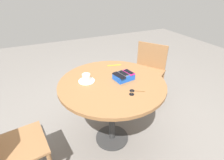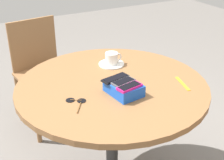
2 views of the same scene
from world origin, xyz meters
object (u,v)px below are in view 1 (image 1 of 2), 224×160
object	(u,v)px
phone_magenta	(129,72)
lanyard_strap	(114,65)
saucer	(87,81)
chair_far_side	(9,148)
round_table	(112,91)
phone_gray	(123,73)
phone_black	(119,75)
coffee_cup	(86,77)
phone_box	(124,77)
sunglasses	(133,92)
chair_near_window	(147,71)

from	to	relation	value
phone_magenta	lanyard_strap	distance (m)	0.33
saucer	chair_far_side	size ratio (longest dim) A/B	0.18
round_table	phone_gray	bearing A→B (deg)	-179.41
saucer	phone_black	bearing A→B (deg)	155.62
coffee_cup	chair_far_side	world-z (taller)	chair_far_side
round_table	saucer	bearing A→B (deg)	-27.30
saucer	lanyard_strap	bearing A→B (deg)	-151.18
phone_box	chair_far_side	xyz separation A→B (m)	(1.05, 0.12, -0.33)
round_table	chair_far_side	world-z (taller)	chair_far_side
round_table	coffee_cup	size ratio (longest dim) A/B	9.69
sunglasses	chair_near_window	distance (m)	1.11
phone_magenta	chair_near_window	distance (m)	0.91
round_table	chair_near_window	world-z (taller)	chair_near_window
phone_box	phone_magenta	world-z (taller)	phone_magenta
round_table	phone_box	size ratio (longest dim) A/B	5.31
round_table	phone_black	bearing A→B (deg)	166.24
phone_gray	coffee_cup	bearing A→B (deg)	-18.54
sunglasses	phone_gray	bearing A→B (deg)	-97.98
phone_gray	lanyard_strap	world-z (taller)	phone_gray
saucer	round_table	bearing A→B (deg)	152.70
phone_gray	sunglasses	size ratio (longest dim) A/B	0.88
lanyard_strap	coffee_cup	bearing A→B (deg)	28.58
phone_box	phone_black	size ratio (longest dim) A/B	1.25
coffee_cup	chair_far_side	bearing A→B (deg)	18.19
chair_far_side	phone_box	bearing A→B (deg)	-173.45
lanyard_strap	sunglasses	world-z (taller)	sunglasses
saucer	chair_far_side	bearing A→B (deg)	18.04
phone_magenta	phone_gray	bearing A→B (deg)	0.59
phone_box	phone_black	bearing A→B (deg)	11.79
lanyard_strap	sunglasses	distance (m)	0.57
chair_far_side	coffee_cup	bearing A→B (deg)	-161.81
coffee_cup	lanyard_strap	distance (m)	0.45
coffee_cup	sunglasses	xyz separation A→B (m)	(-0.30, 0.35, -0.04)
saucer	chair_far_side	distance (m)	0.81
saucer	sunglasses	world-z (taller)	saucer
lanyard_strap	chair_near_window	world-z (taller)	chair_near_window
round_table	phone_box	distance (m)	0.18
phone_magenta	chair_far_side	distance (m)	1.17
coffee_cup	lanyard_strap	bearing A→B (deg)	-151.42
phone_black	sunglasses	distance (m)	0.23
phone_box	phone_magenta	distance (m)	0.06
lanyard_strap	round_table	bearing A→B (deg)	61.27
coffee_cup	sunglasses	world-z (taller)	coffee_cup
round_table	sunglasses	bearing A→B (deg)	109.67
round_table	chair_far_side	bearing A→B (deg)	7.62
phone_black	saucer	distance (m)	0.31
round_table	phone_box	xyz separation A→B (m)	(-0.12, 0.00, 0.13)
phone_magenta	saucer	xyz separation A→B (m)	(0.39, -0.11, -0.06)
coffee_cup	chair_near_window	size ratio (longest dim) A/B	0.13
phone_gray	lanyard_strap	size ratio (longest dim) A/B	0.81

